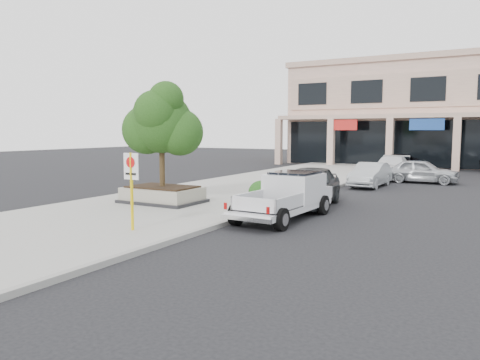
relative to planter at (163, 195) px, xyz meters
name	(u,v)px	position (x,y,z in m)	size (l,w,h in m)	color
ground	(260,233)	(5.88, -2.63, -0.48)	(120.00, 120.00, 0.00)	black
sidewalk	(215,195)	(0.38, 3.37, -0.40)	(8.00, 52.00, 0.15)	gray
curb	(292,201)	(4.33, 3.37, -0.40)	(0.20, 52.00, 0.15)	gray
planter	(163,195)	(0.00, 0.00, 0.00)	(3.20, 2.20, 0.68)	black
planter_tree	(166,123)	(0.13, 0.15, 2.94)	(2.90, 2.55, 4.00)	#312413
no_parking_sign	(131,180)	(2.68, -4.71, 1.16)	(0.55, 0.09, 2.30)	yellow
hedge	(262,192)	(3.67, 1.78, 0.14)	(1.10, 0.99, 0.94)	#194112
pickup_truck	(283,196)	(5.53, -0.24, 0.34)	(1.91, 5.15, 1.62)	silver
curb_car_a	(308,186)	(5.23, 2.90, 0.36)	(1.97, 4.89, 1.67)	#2E3234
curb_car_b	(370,175)	(5.73, 10.95, 0.19)	(1.41, 4.05, 1.34)	#AFB3B7
curb_car_c	(392,167)	(5.82, 16.07, 0.26)	(2.06, 5.07, 1.47)	silver
curb_car_d	(399,164)	(5.52, 20.07, 0.23)	(2.32, 5.04, 1.40)	black
lot_car_a	(421,171)	(7.88, 14.41, 0.24)	(1.68, 4.17, 1.42)	#ADB0B5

